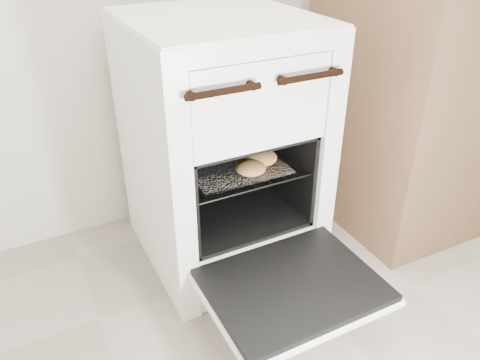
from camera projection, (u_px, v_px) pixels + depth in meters
name	position (u px, v px, depth m)	size (l,w,h in m)	color
stove	(222.00, 151.00, 1.60)	(0.56, 0.62, 0.85)	white
oven_door	(293.00, 287.00, 1.35)	(0.50, 0.39, 0.04)	black
oven_rack	(230.00, 163.00, 1.56)	(0.41, 0.39, 0.01)	black
foil_sheet	(232.00, 164.00, 1.54)	(0.32, 0.28, 0.01)	white
baked_rolls	(257.00, 161.00, 1.51)	(0.19, 0.17, 0.05)	tan
counter	(447.00, 96.00, 1.88)	(0.96, 0.64, 0.96)	brown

